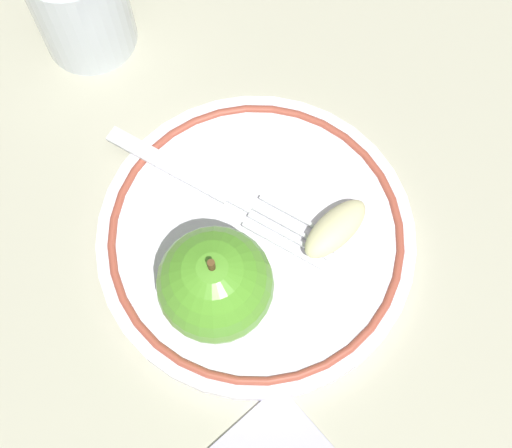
{
  "coord_description": "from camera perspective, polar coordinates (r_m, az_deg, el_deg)",
  "views": [
    {
      "loc": [
        0.07,
        -0.16,
        0.49
      ],
      "look_at": [
        -0.01,
        -0.02,
        0.04
      ],
      "focal_mm": 50.0,
      "sensor_mm": 36.0,
      "label": 1
    }
  ],
  "objects": [
    {
      "name": "drinking_glass",
      "position": [
        0.58,
        -13.93,
        16.89
      ],
      "size": [
        0.07,
        0.07,
        0.09
      ],
      "primitive_type": "cylinder",
      "color": "silver",
      "rests_on": "ground_plane"
    },
    {
      "name": "apple_red_whole",
      "position": [
        0.45,
        -3.28,
        -4.86
      ],
      "size": [
        0.07,
        0.07,
        0.08
      ],
      "color": "#559E2B",
      "rests_on": "plate"
    },
    {
      "name": "plate",
      "position": [
        0.51,
        0.0,
        -1.11
      ],
      "size": [
        0.23,
        0.23,
        0.02
      ],
      "color": "white",
      "rests_on": "ground_plane"
    },
    {
      "name": "apple_slice_front",
      "position": [
        0.49,
        6.37,
        -0.37
      ],
      "size": [
        0.04,
        0.06,
        0.02
      ],
      "primitive_type": "ellipsoid",
      "rotation": [
        0.0,
        0.0,
        4.43
      ],
      "color": "beige",
      "rests_on": "plate"
    },
    {
      "name": "fork",
      "position": [
        0.51,
        -3.61,
        2.82
      ],
      "size": [
        0.19,
        0.03,
        0.0
      ],
      "rotation": [
        0.0,
        0.0,
        6.27
      ],
      "color": "silver",
      "rests_on": "plate"
    },
    {
      "name": "ground_plane",
      "position": [
        0.52,
        2.22,
        -0.8
      ],
      "size": [
        2.0,
        2.0,
        0.0
      ],
      "primitive_type": "plane",
      "color": "#B0AD95"
    }
  ]
}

